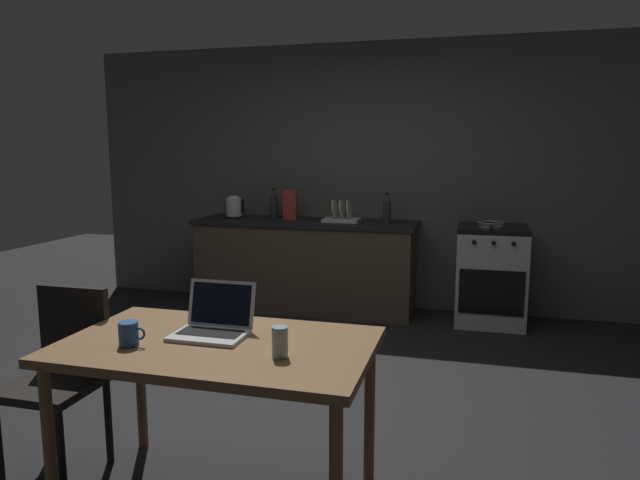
{
  "coord_description": "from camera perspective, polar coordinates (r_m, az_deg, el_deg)",
  "views": [
    {
      "loc": [
        1.03,
        -3.14,
        1.56
      ],
      "look_at": [
        -0.04,
        0.83,
        0.91
      ],
      "focal_mm": 32.25,
      "sensor_mm": 36.0,
      "label": 1
    }
  ],
  "objects": [
    {
      "name": "laptop",
      "position": [
        2.62,
        -10.55,
        -8.26
      ],
      "size": [
        0.32,
        0.28,
        0.22
      ],
      "rotation": [
        0.0,
        0.0,
        0.18
      ],
      "color": "silver",
      "rests_on": "dining_table"
    },
    {
      "name": "bottle",
      "position": [
        5.33,
        6.64,
        3.07
      ],
      "size": [
        0.07,
        0.07,
        0.29
      ],
      "color": "#2D2D33",
      "rests_on": "kitchen_counter"
    },
    {
      "name": "electric_kettle",
      "position": [
        5.8,
        -8.52,
        3.21
      ],
      "size": [
        0.19,
        0.17,
        0.22
      ],
      "color": "black",
      "rests_on": "kitchen_counter"
    },
    {
      "name": "coffee_mug",
      "position": [
        2.57,
        -18.42,
        -8.81
      ],
      "size": [
        0.12,
        0.08,
        0.1
      ],
      "color": "#264C8C",
      "rests_on": "dining_table"
    },
    {
      "name": "dining_table",
      "position": [
        2.56,
        -10.11,
        -11.45
      ],
      "size": [
        1.33,
        0.79,
        0.74
      ],
      "color": "brown",
      "rests_on": "ground_plane"
    },
    {
      "name": "frying_pan",
      "position": [
        5.3,
        16.61,
        1.52
      ],
      "size": [
        0.24,
        0.41,
        0.05
      ],
      "color": "gray",
      "rests_on": "stove_oven"
    },
    {
      "name": "chair",
      "position": [
        3.1,
        -24.19,
        -11.47
      ],
      "size": [
        0.4,
        0.4,
        0.89
      ],
      "rotation": [
        0.0,
        0.0,
        -0.22
      ],
      "color": "black",
      "rests_on": "ground_plane"
    },
    {
      "name": "bottle_b",
      "position": [
        5.73,
        -4.6,
        3.57
      ],
      "size": [
        0.08,
        0.08,
        0.3
      ],
      "color": "#2D2D33",
      "rests_on": "kitchen_counter"
    },
    {
      "name": "dish_rack",
      "position": [
        5.46,
        2.19,
        2.34
      ],
      "size": [
        0.34,
        0.26,
        0.21
      ],
      "color": "silver",
      "rests_on": "kitchen_counter"
    },
    {
      "name": "back_wall",
      "position": [
        5.69,
        7.77,
        6.17
      ],
      "size": [
        6.4,
        0.1,
        2.58
      ],
      "primitive_type": "cube",
      "color": "#4E524B",
      "rests_on": "ground_plane"
    },
    {
      "name": "cereal_box",
      "position": [
        5.61,
        -2.99,
        3.51
      ],
      "size": [
        0.13,
        0.05,
        0.29
      ],
      "color": "#B2382D",
      "rests_on": "kitchen_counter"
    },
    {
      "name": "kitchen_counter",
      "position": [
        5.63,
        -1.45,
        -2.47
      ],
      "size": [
        2.16,
        0.64,
        0.88
      ],
      "color": "#4C3D2D",
      "rests_on": "ground_plane"
    },
    {
      "name": "stove_oven",
      "position": [
        5.41,
        16.6,
        -3.36
      ],
      "size": [
        0.6,
        0.62,
        0.88
      ],
      "color": "#B7BABF",
      "rests_on": "ground_plane"
    },
    {
      "name": "drinking_glass",
      "position": [
        2.31,
        -3.99,
        -10.05
      ],
      "size": [
        0.06,
        0.06,
        0.12
      ],
      "color": "#99B7C6",
      "rests_on": "dining_table"
    },
    {
      "name": "ground_plane",
      "position": [
        3.65,
        -2.88,
        -16.28
      ],
      "size": [
        12.0,
        12.0,
        0.0
      ],
      "primitive_type": "plane",
      "color": "black"
    }
  ]
}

